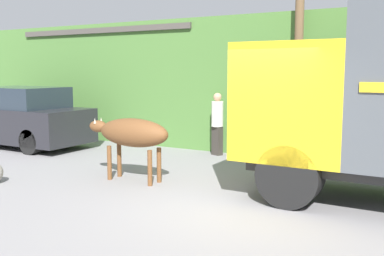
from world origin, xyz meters
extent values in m
plane|color=gray|center=(0.00, 0.00, 0.00)|extent=(60.00, 60.00, 0.00)
cube|color=#4C7A38|center=(0.00, 7.30, 1.78)|extent=(32.00, 6.86, 3.56)
cube|color=#B2BCAD|center=(-6.34, 5.14, 1.64)|extent=(6.09, 2.40, 3.27)
cube|color=#4C4742|center=(-6.34, 5.14, 3.35)|extent=(6.39, 2.70, 0.16)
cube|color=gold|center=(0.72, 1.05, 1.65)|extent=(1.82, 2.28, 1.92)
cube|color=#232D38|center=(-0.21, 1.05, 2.00)|extent=(0.04, 1.94, 0.67)
cylinder|color=black|center=(0.81, 0.16, 0.51)|extent=(1.02, 0.50, 1.02)
ellipsoid|color=brown|center=(-2.36, 0.24, 0.96)|extent=(1.58, 0.56, 0.56)
ellipsoid|color=brown|center=(-3.26, 0.24, 1.03)|extent=(0.42, 0.24, 0.24)
cone|color=#B7AD93|center=(-3.26, 0.15, 1.15)|extent=(0.06, 0.06, 0.11)
cone|color=#B7AD93|center=(-3.26, 0.34, 1.15)|extent=(0.06, 0.06, 0.11)
cylinder|color=brown|center=(-2.86, 0.09, 0.34)|extent=(0.09, 0.09, 0.68)
cylinder|color=brown|center=(-2.86, 0.40, 0.34)|extent=(0.09, 0.09, 0.68)
cylinder|color=brown|center=(-1.87, 0.09, 0.34)|extent=(0.09, 0.09, 0.68)
cylinder|color=brown|center=(-1.87, 0.40, 0.34)|extent=(0.09, 0.09, 0.68)
cube|color=#232328|center=(-7.72, 1.95, 0.65)|extent=(4.26, 1.79, 0.93)
cube|color=#232D38|center=(-7.61, 1.95, 1.41)|extent=(2.34, 1.64, 0.58)
cylinder|color=black|center=(-6.40, 1.20, 0.33)|extent=(0.66, 0.29, 0.66)
cube|color=#38332D|center=(-2.17, 3.51, 0.37)|extent=(0.30, 0.24, 0.74)
cylinder|color=silver|center=(-2.17, 3.51, 1.06)|extent=(0.39, 0.39, 0.65)
sphere|color=tan|center=(-2.17, 3.51, 1.49)|extent=(0.21, 0.21, 0.21)
cylinder|color=brown|center=(-0.15, 3.62, 2.80)|extent=(0.20, 0.20, 5.60)
camera|label=1|loc=(2.94, -6.69, 2.17)|focal=42.00mm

